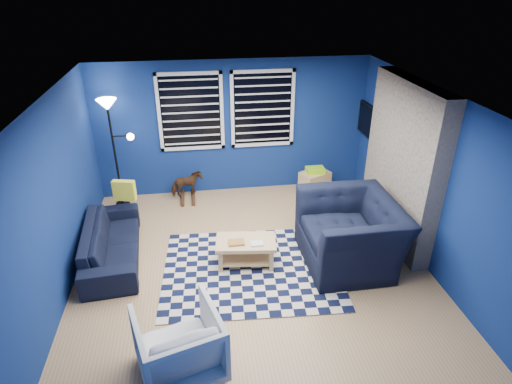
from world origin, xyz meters
TOP-DOWN VIEW (x-y plane):
  - floor at (0.00, 0.00)m, footprint 5.00×5.00m
  - ceiling at (0.00, 0.00)m, footprint 5.00×5.00m
  - wall_back at (0.00, 2.50)m, footprint 5.00×0.00m
  - wall_left at (-2.50, 0.00)m, footprint 0.00×5.00m
  - wall_right at (2.50, 0.00)m, footprint 0.00×5.00m
  - fireplace at (2.36, 0.50)m, footprint 0.65×2.00m
  - window_left at (-0.75, 2.46)m, footprint 1.17×0.06m
  - window_right at (0.55, 2.46)m, footprint 1.17×0.06m
  - tv at (2.45, 2.00)m, footprint 0.07×1.00m
  - rug at (-0.03, -0.11)m, footprint 2.62×2.15m
  - sofa at (-2.03, 0.48)m, footprint 1.97×0.90m
  - armchair_big at (1.43, -0.09)m, footprint 1.50×1.31m
  - armchair_bent at (-1.01, -1.74)m, footprint 1.04×1.05m
  - rocking_horse at (-0.92, 2.20)m, footprint 0.44×0.62m
  - coffee_table at (-0.08, 0.03)m, footprint 0.91×0.59m
  - cabinet at (1.51, 2.07)m, footprint 0.63×0.54m
  - floor_lamp at (-2.08, 2.16)m, footprint 0.54×0.33m
  - throw_pillow at (-1.88, 1.26)m, footprint 0.37×0.19m

SIDE VIEW (x-z plane):
  - floor at x=0.00m, z-range 0.00..0.00m
  - rug at x=-0.03m, z-range 0.00..0.02m
  - cabinet at x=1.51m, z-range -0.03..0.50m
  - sofa at x=-2.03m, z-range 0.00..0.56m
  - coffee_table at x=-0.08m, z-range 0.08..0.51m
  - rocking_horse at x=-0.92m, z-range 0.07..0.55m
  - armchair_bent at x=-1.01m, z-range 0.00..0.78m
  - armchair_big at x=1.43m, z-range 0.00..0.96m
  - throw_pillow at x=-1.88m, z-range 0.56..0.90m
  - fireplace at x=2.36m, z-range -0.05..2.45m
  - wall_back at x=0.00m, z-range -1.25..3.75m
  - wall_left at x=-2.50m, z-range -1.25..3.75m
  - wall_right at x=2.50m, z-range -1.25..3.75m
  - tv at x=2.45m, z-range 1.11..1.69m
  - window_left at x=-0.75m, z-range 0.89..2.31m
  - window_right at x=0.55m, z-range 0.89..2.31m
  - floor_lamp at x=-2.08m, z-range 0.63..2.60m
  - ceiling at x=0.00m, z-range 2.50..2.50m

